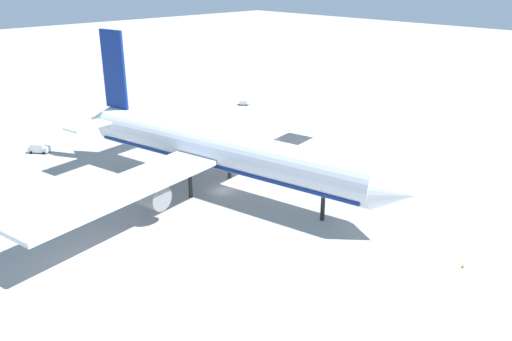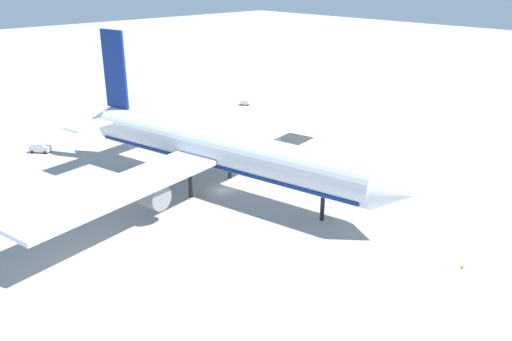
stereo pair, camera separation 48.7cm
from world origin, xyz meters
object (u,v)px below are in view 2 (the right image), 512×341
(airliner, at_px, (217,149))
(service_van, at_px, (40,148))
(traffic_cone_1, at_px, (462,267))
(baggage_cart_0, at_px, (245,103))

(airliner, xyz_separation_m, service_van, (-42.41, -14.84, -6.62))
(airliner, height_order, traffic_cone_1, airliner)
(baggage_cart_0, relative_size, traffic_cone_1, 5.54)
(airliner, distance_m, service_van, 45.42)
(airliner, relative_size, service_van, 17.14)
(airliner, distance_m, traffic_cone_1, 44.42)
(airliner, relative_size, traffic_cone_1, 141.16)
(service_van, distance_m, traffic_cone_1, 88.34)
(service_van, bearing_deg, baggage_cart_0, 90.16)
(service_van, distance_m, baggage_cart_0, 60.59)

